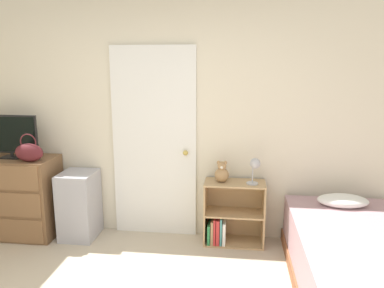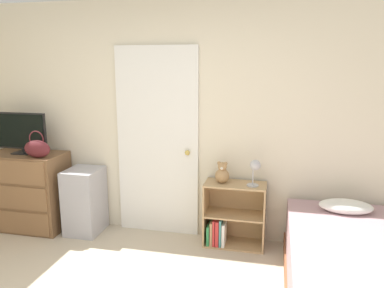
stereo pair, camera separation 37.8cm
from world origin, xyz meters
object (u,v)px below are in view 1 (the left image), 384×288
Objects in this scene: storage_bin at (79,205)px; bookshelf at (229,217)px; bed at (362,266)px; tv at (10,136)px; desk_lamp at (255,166)px; teddy_bear at (222,173)px; handbag at (29,152)px; dresser at (18,197)px.

bookshelf is (1.64, 0.06, -0.09)m from storage_bin.
storage_bin is 2.85m from bed.
storage_bin is at bearing 2.60° from tv.
teddy_bear is at bearing 172.35° from desk_lamp.
handbag is at bearing -159.13° from storage_bin.
dresser is 2.34m from bookshelf.
bed is (0.86, -0.76, -0.61)m from desk_lamp.
tv is 0.83× the size of storage_bin.
tv is 2.29m from teddy_bear.
teddy_bear is 0.35m from desk_lamp.
teddy_bear is 1.53m from bed.
desk_lamp is (0.25, -0.05, 0.59)m from bookshelf.
teddy_bear is (2.26, 0.09, -0.36)m from tv.
handbag reaches higher than bed.
handbag reaches higher than desk_lamp.
tv is 2.04× the size of handbag.
tv is 2.50m from bookshelf.
bookshelf is 2.99× the size of teddy_bear.
tv is 2.22× the size of desk_lamp.
desk_lamp is (2.60, 0.04, -0.26)m from tv.
storage_bin is at bearing -179.71° from desk_lamp.
tv is 1.04m from storage_bin.
dresser is 2.61m from desk_lamp.
dresser is at bearing -177.81° from teddy_bear.
bookshelf is (2.07, 0.23, -0.71)m from handbag.
teddy_bear is (1.55, 0.05, 0.41)m from storage_bin.
storage_bin is (0.43, 0.17, -0.62)m from handbag.
bed is at bearing -41.56° from desk_lamp.
bookshelf is at bearing 4.70° from teddy_bear.
dresser is 0.70m from storage_bin.
desk_lamp is 1.30m from bed.
bookshelf is 2.45× the size of desk_lamp.
tv is 0.31× the size of bed.
tv reaches higher than dresser.
dresser is 0.45× the size of bed.
desk_lamp is at bearing 4.31° from handbag.
tv reaches higher than desk_lamp.
storage_bin is 2.66× the size of desk_lamp.
handbag is at bearing -27.03° from dresser.
desk_lamp reaches higher than teddy_bear.
teddy_bear is at bearing 2.19° from tv.
handbag is at bearing -173.75° from bookshelf.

